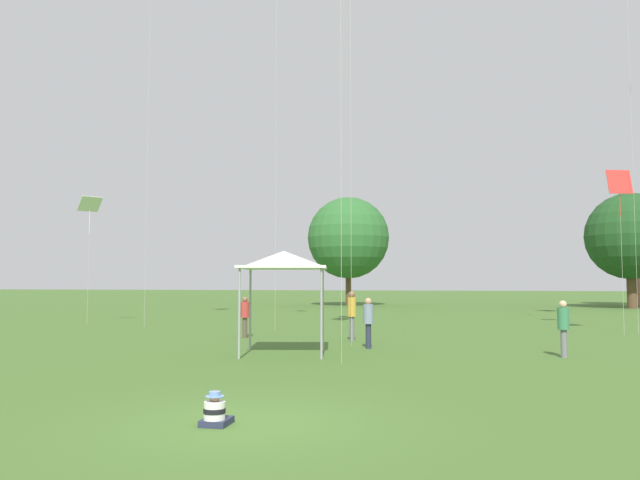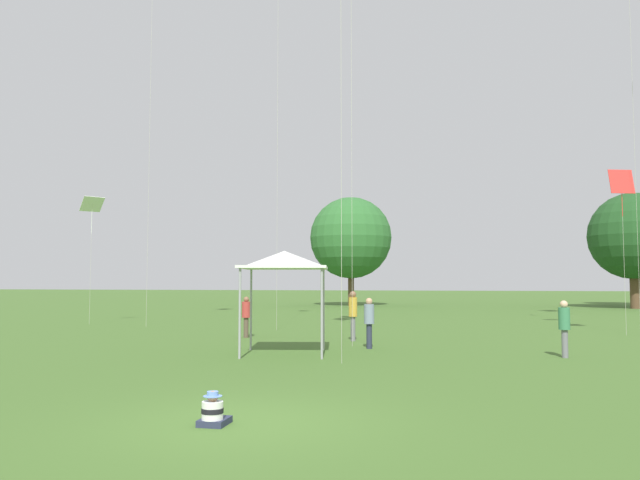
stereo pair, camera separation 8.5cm
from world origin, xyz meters
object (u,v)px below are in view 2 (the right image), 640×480
object	(u,v)px
distant_tree_0	(351,238)
kite_4	(92,206)
canopy_tent	(284,261)
distant_tree_2	(633,236)
person_standing_4	(564,323)
person_standing_3	(369,318)
seated_toddler	(213,412)
person_standing_1	(353,311)
kite_5	(622,184)
person_standing_0	(246,313)

from	to	relation	value
distant_tree_0	kite_4	bearing A→B (deg)	-108.58
canopy_tent	distant_tree_0	xyz separation A→B (m)	(-4.33, 38.26, 3.41)
canopy_tent	distant_tree_2	xyz separation A→B (m)	(19.53, 37.31, 3.12)
person_standing_4	canopy_tent	size ratio (longest dim) A/B	0.53
person_standing_3	kite_4	xyz separation A→B (m)	(-15.88, 8.72, 5.17)
canopy_tent	kite_4	world-z (taller)	kite_4
seated_toddler	canopy_tent	xyz separation A→B (m)	(-1.49, 9.34, 2.64)
kite_4	person_standing_1	bearing A→B (deg)	151.97
kite_5	distant_tree_2	bearing A→B (deg)	101.63
person_standing_3	distant_tree_0	size ratio (longest dim) A/B	0.17
person_standing_4	kite_5	bearing A→B (deg)	-126.77
person_standing_3	kite_4	bearing A→B (deg)	-83.34
seated_toddler	kite_5	size ratio (longest dim) A/B	0.08
canopy_tent	distant_tree_2	bearing A→B (deg)	62.37
kite_5	distant_tree_0	distance (m)	33.03
kite_4	kite_5	bearing A→B (deg)	171.80
person_standing_0	distant_tree_0	size ratio (longest dim) A/B	0.16
seated_toddler	kite_5	bearing A→B (deg)	60.45
person_standing_1	distant_tree_2	world-z (taller)	distant_tree_2
seated_toddler	distant_tree_2	world-z (taller)	distant_tree_2
person_standing_1	canopy_tent	world-z (taller)	canopy_tent
kite_5	distant_tree_2	world-z (taller)	distant_tree_2
person_standing_3	canopy_tent	distance (m)	3.64
person_standing_3	kite_5	xyz separation A→B (m)	(9.67, 7.44, 5.28)
kite_4	distant_tree_0	xyz separation A→B (m)	(9.22, 27.44, 0.09)
seated_toddler	distant_tree_2	distance (m)	50.34
seated_toddler	kite_5	world-z (taller)	kite_5
seated_toddler	distant_tree_0	size ratio (longest dim) A/B	0.05
person_standing_0	canopy_tent	world-z (taller)	canopy_tent
seated_toddler	distant_tree_2	size ratio (longest dim) A/B	0.06
canopy_tent	person_standing_3	bearing A→B (deg)	42.21
person_standing_4	kite_4	world-z (taller)	kite_4
distant_tree_0	kite_5	bearing A→B (deg)	-60.39
seated_toddler	canopy_tent	bearing A→B (deg)	98.59
person_standing_4	person_standing_0	bearing A→B (deg)	-33.98
distant_tree_2	canopy_tent	bearing A→B (deg)	-117.63
person_standing_1	person_standing_4	distance (m)	7.78
person_standing_0	person_standing_1	distance (m)	4.40
person_standing_1	person_standing_4	xyz separation A→B (m)	(6.84, -3.72, -0.14)
distant_tree_0	distant_tree_2	size ratio (longest dim) A/B	1.05
seated_toddler	person_standing_4	world-z (taller)	person_standing_4
person_standing_3	distant_tree_0	xyz separation A→B (m)	(-6.65, 36.16, 5.26)
seated_toddler	distant_tree_2	bearing A→B (deg)	68.39
person_standing_1	person_standing_0	bearing A→B (deg)	-178.25
kite_4	distant_tree_0	size ratio (longest dim) A/B	0.66
kite_4	distant_tree_2	size ratio (longest dim) A/B	0.69
person_standing_0	person_standing_4	world-z (taller)	person_standing_4
seated_toddler	person_standing_4	xyz separation A→B (m)	(6.73, 10.21, 0.79)
person_standing_0	kite_4	xyz separation A→B (m)	(-10.57, 5.72, 5.21)
seated_toddler	kite_4	world-z (taller)	kite_4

